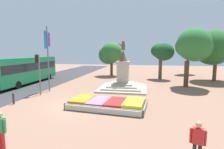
% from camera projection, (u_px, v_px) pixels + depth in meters
% --- Properties ---
extents(ground_plane, '(86.17, 86.17, 0.00)m').
position_uv_depth(ground_plane, '(78.00, 105.00, 13.93)').
color(ground_plane, '#8C6651').
extents(flower_planter, '(6.04, 3.46, 0.66)m').
position_uv_depth(flower_planter, '(108.00, 104.00, 13.19)').
color(flower_planter, '#38281C').
rests_on(flower_planter, ground_plane).
extents(statue_monument, '(5.25, 5.25, 5.43)m').
position_uv_depth(statue_monument, '(123.00, 81.00, 19.77)').
color(statue_monument, '#B4AA95').
rests_on(statue_monument, ground_plane).
extents(traffic_light_mid_block, '(0.41, 0.28, 3.94)m').
position_uv_depth(traffic_light_mid_block, '(38.00, 67.00, 16.76)').
color(traffic_light_mid_block, slate).
rests_on(traffic_light_mid_block, ground_plane).
extents(banner_pole, '(0.14, 1.14, 6.83)m').
position_uv_depth(banner_pole, '(48.00, 56.00, 18.31)').
color(banner_pole, slate).
rests_on(banner_pole, ground_plane).
extents(city_bus, '(2.54, 11.32, 3.44)m').
position_uv_depth(city_bus, '(26.00, 69.00, 22.83)').
color(city_bus, '#197A47').
rests_on(city_bus, ground_plane).
extents(pedestrian_with_handbag, '(0.55, 0.33, 1.70)m').
position_uv_depth(pedestrian_with_handbag, '(198.00, 140.00, 6.39)').
color(pedestrian_with_handbag, black).
rests_on(pedestrian_with_handbag, ground_plane).
extents(pedestrian_near_planter, '(0.56, 0.30, 1.73)m').
position_uv_depth(pedestrian_near_planter, '(1.00, 129.00, 7.32)').
color(pedestrian_near_planter, red).
rests_on(pedestrian_near_planter, ground_plane).
extents(kerb_bollard_mid_b, '(0.17, 0.17, 0.92)m').
position_uv_depth(kerb_bollard_mid_b, '(13.00, 98.00, 14.05)').
color(kerb_bollard_mid_b, '#2D2D33').
rests_on(kerb_bollard_mid_b, ground_plane).
extents(park_tree_far_left, '(4.15, 3.84, 5.80)m').
position_uv_depth(park_tree_far_left, '(111.00, 53.00, 30.21)').
color(park_tree_far_left, '#4C3823').
rests_on(park_tree_far_left, ground_plane).
extents(park_tree_behind_statue, '(5.79, 6.32, 7.14)m').
position_uv_depth(park_tree_behind_statue, '(213.00, 46.00, 24.74)').
color(park_tree_behind_statue, brown).
rests_on(park_tree_behind_statue, ground_plane).
extents(park_tree_far_right, '(3.44, 3.17, 5.50)m').
position_uv_depth(park_tree_far_right, '(162.00, 52.00, 26.61)').
color(park_tree_far_right, brown).
rests_on(park_tree_far_right, ground_plane).
extents(park_tree_street_side, '(4.05, 4.79, 6.87)m').
position_uv_depth(park_tree_street_side, '(194.00, 46.00, 20.14)').
color(park_tree_street_side, '#4C3823').
rests_on(park_tree_street_side, ground_plane).
extents(park_tree_mid_canopy, '(3.78, 3.86, 5.78)m').
position_uv_depth(park_tree_mid_canopy, '(187.00, 50.00, 32.32)').
color(park_tree_mid_canopy, '#4C3823').
rests_on(park_tree_mid_canopy, ground_plane).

